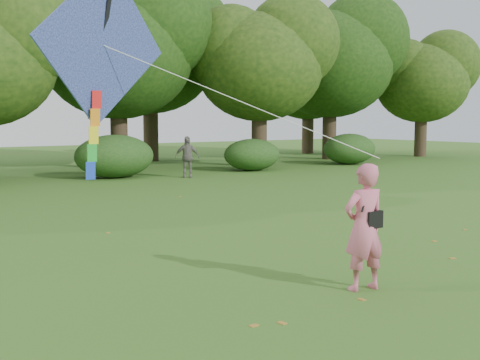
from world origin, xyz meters
TOP-DOWN VIEW (x-y plane):
  - ground at (0.00, 0.00)m, footprint 100.00×100.00m
  - man_kite_flyer at (-0.77, -0.39)m, footprint 0.76×0.56m
  - bystander_right at (5.63, 16.18)m, footprint 1.14×0.89m
  - crossbody_bag at (-0.66, -0.42)m, footprint 0.43×0.20m
  - flying_kite at (-3.93, 1.83)m, footprint 4.56×2.68m
  - tree_line at (1.67, 22.88)m, footprint 54.70×15.30m
  - shrub_band at (-0.72, 17.60)m, footprint 39.15×3.22m
  - fallen_leaves at (0.22, 1.59)m, footprint 10.70×12.00m

SIDE VIEW (x-z plane):
  - ground at x=0.00m, z-range 0.00..0.00m
  - fallen_leaves at x=0.22m, z-range 0.00..0.01m
  - shrub_band at x=-0.72m, z-range -0.08..1.79m
  - bystander_right at x=5.63m, z-range 0.00..1.80m
  - man_kite_flyer at x=-0.77m, z-range 0.00..1.92m
  - crossbody_bag at x=-0.66m, z-range 0.72..1.45m
  - flying_kite at x=-3.93m, z-range 2.02..5.17m
  - tree_line at x=1.67m, z-range 0.86..10.35m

